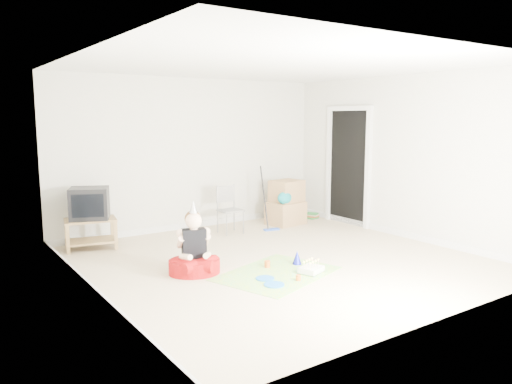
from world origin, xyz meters
TOP-DOWN VIEW (x-y plane):
  - ground at (0.00, 0.00)m, footprint 5.00×5.00m
  - doorway_recess at (2.48, 1.20)m, footprint 0.02×0.90m
  - tv_stand at (-1.93, 2.05)m, footprint 0.80×0.58m
  - crt_tv at (-1.93, 2.05)m, footprint 0.67×0.62m
  - folding_chair at (0.30, 1.74)m, footprint 0.37×0.35m
  - cardboard_boxes at (1.52, 1.79)m, footprint 0.70×0.57m
  - floor_mop at (1.00, 1.53)m, footprint 0.29×0.36m
  - book_pile at (2.25, 1.95)m, footprint 0.25×0.28m
  - seated_woman at (-1.21, 0.13)m, footprint 0.80×0.80m
  - party_mat at (-0.38, -0.47)m, footprint 1.71×1.46m
  - birthday_cake at (-0.01, -0.69)m, footprint 0.35×0.31m
  - blue_plate_near at (-0.63, -0.56)m, footprint 0.31×0.31m
  - blue_plate_far at (-0.67, -0.81)m, footprint 0.26×0.26m
  - orange_cup_near at (-0.33, -0.19)m, footprint 0.09×0.09m
  - orange_cup_far at (-0.34, -0.83)m, footprint 0.08×0.08m
  - blue_party_hat at (0.08, -0.30)m, footprint 0.17×0.17m

SIDE VIEW (x-z plane):
  - ground at x=0.00m, z-range 0.00..0.00m
  - party_mat at x=-0.38m, z-range 0.00..0.01m
  - blue_plate_near at x=-0.63m, z-range 0.01..0.02m
  - blue_plate_far at x=-0.67m, z-range 0.01..0.02m
  - orange_cup_far at x=-0.34m, z-range 0.01..0.07m
  - birthday_cake at x=-0.01m, z-range -0.03..0.11m
  - orange_cup_near at x=-0.33m, z-range 0.01..0.09m
  - book_pile at x=2.25m, z-range 0.00..0.11m
  - blue_party_hat at x=0.08m, z-range 0.01..0.19m
  - seated_woman at x=-1.21m, z-range -0.26..0.66m
  - floor_mop at x=1.00m, z-range -0.28..0.81m
  - tv_stand at x=-1.93m, z-range 0.04..0.49m
  - cardboard_boxes at x=1.52m, z-range -0.02..0.78m
  - folding_chair at x=0.30m, z-range -0.01..0.80m
  - crt_tv at x=-1.93m, z-range 0.45..0.92m
  - doorway_recess at x=2.48m, z-range 0.00..2.05m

